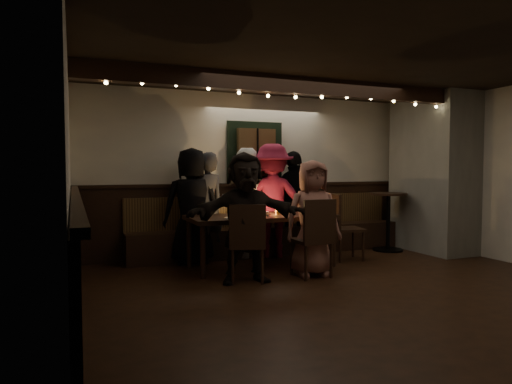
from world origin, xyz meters
name	(u,v)px	position (x,y,z in m)	size (l,w,h in m)	color
room	(356,189)	(1.07, 1.42, 1.07)	(6.02, 5.01, 2.62)	black
dining_table	(261,219)	(-0.52, 1.40, 0.67)	(2.06, 0.88, 0.89)	black
chair_near_left	(247,238)	(-1.02, 0.63, 0.54)	(0.55, 0.55, 0.96)	black
chair_near_right	(315,234)	(-0.14, 0.54, 0.57)	(0.47, 0.47, 1.01)	black
chair_end	(341,223)	(0.79, 1.40, 0.57)	(0.53, 0.53, 1.00)	black
high_top	(388,214)	(1.96, 1.77, 0.62)	(0.61, 0.61, 0.98)	black
person_a	(192,206)	(-1.36, 2.02, 0.85)	(0.83, 0.54, 1.69)	black
person_b	(206,207)	(-1.13, 2.07, 0.82)	(0.60, 0.39, 1.63)	#333337
person_c	(244,203)	(-0.49, 2.18, 0.85)	(0.83, 0.65, 1.71)	white
person_d	(272,201)	(-0.07, 2.02, 0.89)	(1.15, 0.66, 1.77)	maroon
person_e	(295,202)	(0.39, 2.16, 0.84)	(0.98, 0.41, 1.67)	black
person_f	(245,217)	(-1.03, 0.69, 0.80)	(1.48, 0.47, 1.59)	black
person_g	(313,218)	(-0.10, 0.68, 0.75)	(0.73, 0.48, 1.50)	#915B4D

